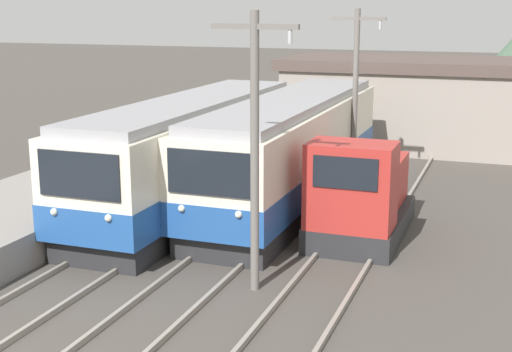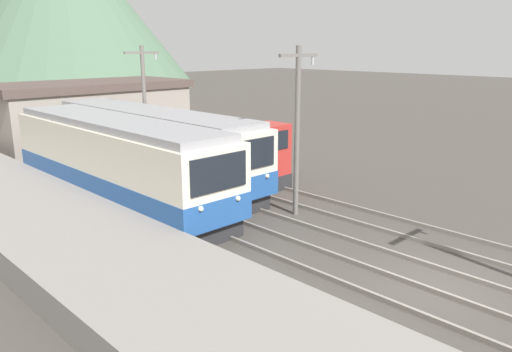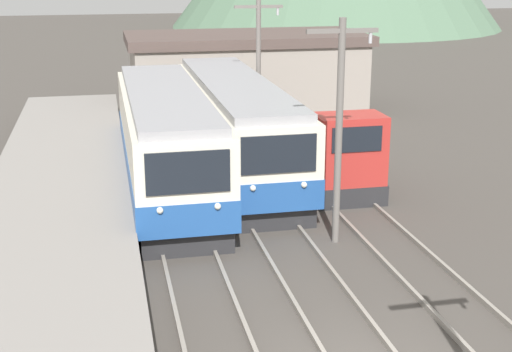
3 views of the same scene
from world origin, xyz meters
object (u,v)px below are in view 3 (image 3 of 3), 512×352
object	(u,v)px
commuter_train_left	(166,145)
commuter_train_center	(235,130)
catenary_mast_mid	(339,124)
shunting_locomotive	(335,157)
catenary_mast_far	(259,69)

from	to	relation	value
commuter_train_left	commuter_train_center	bearing A→B (deg)	32.91
commuter_train_center	catenary_mast_mid	distance (m)	8.05
commuter_train_center	shunting_locomotive	world-z (taller)	commuter_train_center
commuter_train_left	catenary_mast_mid	bearing A→B (deg)	-53.74
catenary_mast_far	commuter_train_center	bearing A→B (deg)	-118.68
commuter_train_center	catenary_mast_far	distance (m)	3.65
commuter_train_left	catenary_mast_far	bearing A→B (deg)	46.69
commuter_train_left	shunting_locomotive	distance (m)	5.95
shunting_locomotive	catenary_mast_mid	distance (m)	5.39
commuter_train_center	shunting_locomotive	bearing A→B (deg)	-45.47
catenary_mast_far	shunting_locomotive	bearing A→B (deg)	-75.60
commuter_train_left	shunting_locomotive	world-z (taller)	commuter_train_left
shunting_locomotive	catenary_mast_far	world-z (taller)	catenary_mast_far
shunting_locomotive	catenary_mast_mid	size ratio (longest dim) A/B	0.73
catenary_mast_mid	commuter_train_left	bearing A→B (deg)	126.26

